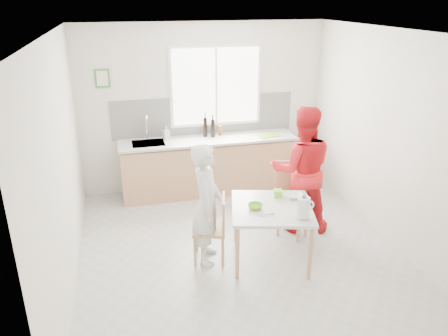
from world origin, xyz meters
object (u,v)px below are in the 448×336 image
at_px(bowl_green, 255,206).
at_px(bowl_white, 294,196).
at_px(person_white, 207,204).
at_px(wine_bottle_a, 205,127).
at_px(person_red, 301,170).
at_px(chair_left, 214,226).
at_px(wine_bottle_b, 213,128).
at_px(milk_jug, 304,207).
at_px(dining_table, 272,212).
at_px(chair_far, 291,193).

bearing_deg(bowl_green, bowl_white, 16.62).
distance_m(person_white, wine_bottle_a, 2.17).
xyz_separation_m(person_red, wine_bottle_a, (-0.98, 1.63, 0.20)).
relative_size(chair_left, wine_bottle_b, 2.81).
xyz_separation_m(person_white, milk_jug, (1.00, -0.54, 0.11)).
xyz_separation_m(dining_table, person_white, (-0.75, 0.19, 0.10)).
height_order(chair_left, wine_bottle_a, wine_bottle_a).
height_order(wine_bottle_a, wine_bottle_b, wine_bottle_a).
height_order(dining_table, milk_jug, milk_jug).
bearing_deg(milk_jug, dining_table, 139.25).
bearing_deg(wine_bottle_a, milk_jug, -77.69).
height_order(person_white, bowl_green, person_white).
bearing_deg(bowl_green, chair_far, 43.42).
xyz_separation_m(chair_far, bowl_green, (-0.75, -0.71, 0.23)).
bearing_deg(chair_far, person_white, -143.85).
bearing_deg(milk_jug, wine_bottle_a, 116.65).
distance_m(chair_left, bowl_green, 0.57).
xyz_separation_m(person_red, bowl_white, (-0.30, -0.49, -0.13)).
distance_m(person_red, bowl_green, 1.09).
xyz_separation_m(person_white, wine_bottle_a, (0.42, 2.10, 0.33)).
bearing_deg(wine_bottle_a, bowl_white, -72.14).
distance_m(milk_jug, wine_bottle_a, 2.72).
bearing_deg(person_white, milk_jug, -104.25).
distance_m(chair_left, bowl_white, 1.06).
bearing_deg(bowl_green, dining_table, -0.30).
distance_m(dining_table, wine_bottle_a, 2.36).
bearing_deg(chair_left, bowl_white, 104.22).
relative_size(dining_table, bowl_white, 5.51).
bearing_deg(bowl_green, chair_left, 159.79).
relative_size(dining_table, chair_left, 1.36).
xyz_separation_m(chair_far, person_white, (-1.29, -0.52, 0.23)).
xyz_separation_m(bowl_green, bowl_white, (0.56, 0.17, -0.00)).
height_order(milk_jug, wine_bottle_a, wine_bottle_a).
distance_m(dining_table, person_red, 0.95).
relative_size(bowl_white, milk_jug, 0.81).
bearing_deg(chair_far, wine_bottle_b, 130.79).
xyz_separation_m(person_white, person_red, (1.40, 0.47, 0.12)).
height_order(chair_far, person_red, person_red).
bearing_deg(bowl_green, person_white, 160.69).
height_order(dining_table, person_white, person_white).
distance_m(person_white, wine_bottle_b, 2.14).
bearing_deg(chair_left, milk_jug, 74.56).
relative_size(chair_far, bowl_white, 4.58).
distance_m(chair_left, person_white, 0.30).
relative_size(chair_left, milk_jug, 3.28).
distance_m(person_red, wine_bottle_a, 1.92).
xyz_separation_m(bowl_white, wine_bottle_b, (-0.57, 2.07, 0.32)).
bearing_deg(person_white, chair_far, -53.85).
relative_size(person_white, bowl_white, 7.26).
relative_size(bowl_white, wine_bottle_b, 0.69).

